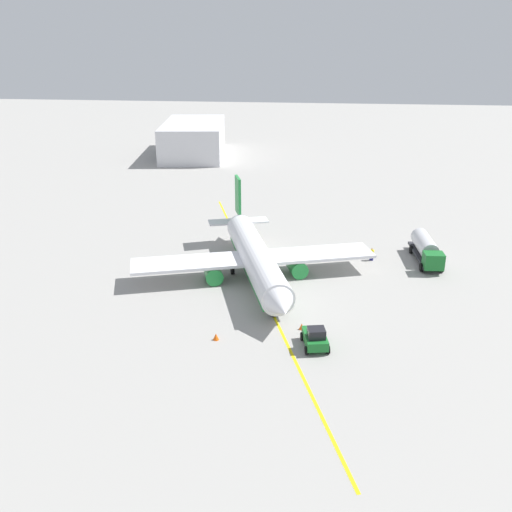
{
  "coord_description": "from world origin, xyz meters",
  "views": [
    {
      "loc": [
        61.28,
        7.52,
        27.33
      ],
      "look_at": [
        0.0,
        0.0,
        3.0
      ],
      "focal_mm": 38.77,
      "sensor_mm": 36.0,
      "label": 1
    }
  ],
  "objects_px": {
    "refueling_worker": "(372,254)",
    "pushback_tug": "(315,338)",
    "airplane": "(255,258)",
    "fuel_tanker": "(426,249)",
    "safety_cone_wingtip": "(216,337)",
    "safety_cone_nose": "(302,326)"
  },
  "relations": [
    {
      "from": "pushback_tug",
      "to": "safety_cone_wingtip",
      "type": "distance_m",
      "value": 9.63
    },
    {
      "from": "airplane",
      "to": "refueling_worker",
      "type": "relative_size",
      "value": 17.94
    },
    {
      "from": "pushback_tug",
      "to": "safety_cone_wingtip",
      "type": "bearing_deg",
      "value": -91.31
    },
    {
      "from": "pushback_tug",
      "to": "safety_cone_nose",
      "type": "relative_size",
      "value": 6.31
    },
    {
      "from": "pushback_tug",
      "to": "safety_cone_nose",
      "type": "bearing_deg",
      "value": -157.0
    },
    {
      "from": "refueling_worker",
      "to": "pushback_tug",
      "type": "bearing_deg",
      "value": -16.6
    },
    {
      "from": "pushback_tug",
      "to": "safety_cone_nose",
      "type": "xyz_separation_m",
      "value": [
        -3.32,
        -1.41,
        -0.7
      ]
    },
    {
      "from": "safety_cone_wingtip",
      "to": "refueling_worker",
      "type": "bearing_deg",
      "value": 144.29
    },
    {
      "from": "safety_cone_nose",
      "to": "safety_cone_wingtip",
      "type": "height_order",
      "value": "safety_cone_wingtip"
    },
    {
      "from": "safety_cone_nose",
      "to": "safety_cone_wingtip",
      "type": "relative_size",
      "value": 0.93
    },
    {
      "from": "pushback_tug",
      "to": "fuel_tanker",
      "type": "bearing_deg",
      "value": 149.6
    },
    {
      "from": "pushback_tug",
      "to": "refueling_worker",
      "type": "distance_m",
      "value": 24.21
    },
    {
      "from": "fuel_tanker",
      "to": "safety_cone_nose",
      "type": "xyz_separation_m",
      "value": [
        20.37,
        -15.31,
        -1.41
      ]
    },
    {
      "from": "safety_cone_nose",
      "to": "safety_cone_wingtip",
      "type": "bearing_deg",
      "value": -69.25
    },
    {
      "from": "airplane",
      "to": "safety_cone_wingtip",
      "type": "xyz_separation_m",
      "value": [
        15.51,
        -1.93,
        -2.27
      ]
    },
    {
      "from": "safety_cone_wingtip",
      "to": "airplane",
      "type": "bearing_deg",
      "value": 172.92
    },
    {
      "from": "refueling_worker",
      "to": "airplane",
      "type": "bearing_deg",
      "value": -62.89
    },
    {
      "from": "airplane",
      "to": "refueling_worker",
      "type": "bearing_deg",
      "value": 117.11
    },
    {
      "from": "airplane",
      "to": "fuel_tanker",
      "type": "distance_m",
      "value": 23.02
    },
    {
      "from": "refueling_worker",
      "to": "safety_cone_wingtip",
      "type": "height_order",
      "value": "refueling_worker"
    },
    {
      "from": "fuel_tanker",
      "to": "pushback_tug",
      "type": "relative_size",
      "value": 2.62
    },
    {
      "from": "pushback_tug",
      "to": "safety_cone_wingtip",
      "type": "xyz_separation_m",
      "value": [
        -0.22,
        -9.6,
        -0.67
      ]
    }
  ]
}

